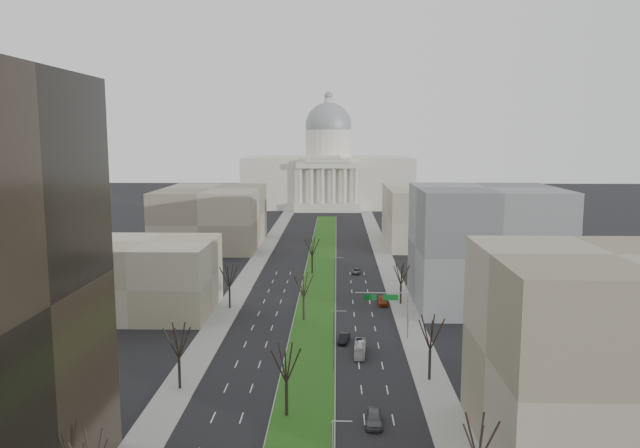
% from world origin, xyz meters
% --- Properties ---
extents(ground, '(600.00, 600.00, 0.00)m').
position_xyz_m(ground, '(0.00, 120.00, 0.00)').
color(ground, black).
rests_on(ground, ground).
extents(median, '(8.00, 222.03, 0.20)m').
position_xyz_m(median, '(0.00, 118.99, 0.10)').
color(median, '#999993').
rests_on(median, ground).
extents(sidewalk_left, '(5.00, 330.00, 0.15)m').
position_xyz_m(sidewalk_left, '(-17.50, 95.00, 0.07)').
color(sidewalk_left, gray).
rests_on(sidewalk_left, ground).
extents(sidewalk_right, '(5.00, 330.00, 0.15)m').
position_xyz_m(sidewalk_right, '(17.50, 95.00, 0.07)').
color(sidewalk_right, gray).
rests_on(sidewalk_right, ground).
extents(capitol, '(80.00, 46.00, 55.00)m').
position_xyz_m(capitol, '(0.00, 269.59, 16.31)').
color(capitol, beige).
rests_on(capitol, ground).
extents(building_beige_left, '(26.00, 22.00, 14.00)m').
position_xyz_m(building_beige_left, '(-33.00, 85.00, 7.00)').
color(building_beige_left, tan).
rests_on(building_beige_left, ground).
extents(building_tan_right, '(26.00, 24.00, 22.00)m').
position_xyz_m(building_tan_right, '(33.00, 32.00, 11.00)').
color(building_tan_right, gray).
rests_on(building_tan_right, ground).
extents(building_grey_right, '(28.00, 26.00, 24.00)m').
position_xyz_m(building_grey_right, '(34.00, 92.00, 12.00)').
color(building_grey_right, slate).
rests_on(building_grey_right, ground).
extents(building_far_left, '(30.00, 40.00, 18.00)m').
position_xyz_m(building_far_left, '(-35.00, 160.00, 9.00)').
color(building_far_left, gray).
rests_on(building_far_left, ground).
extents(building_far_right, '(30.00, 40.00, 18.00)m').
position_xyz_m(building_far_right, '(35.00, 165.00, 9.00)').
color(building_far_right, tan).
rests_on(building_far_right, ground).
extents(tree_left_mid, '(5.40, 5.40, 9.72)m').
position_xyz_m(tree_left_mid, '(-17.20, 48.00, 7.00)').
color(tree_left_mid, black).
rests_on(tree_left_mid, ground).
extents(tree_left_far, '(5.28, 5.28, 9.50)m').
position_xyz_m(tree_left_far, '(-17.20, 88.00, 6.84)').
color(tree_left_far, black).
rests_on(tree_left_far, ground).
extents(tree_right_near, '(5.16, 5.16, 9.29)m').
position_xyz_m(tree_right_near, '(17.20, 22.00, 6.69)').
color(tree_right_near, black).
rests_on(tree_right_near, ground).
extents(tree_right_mid, '(5.52, 5.52, 9.94)m').
position_xyz_m(tree_right_mid, '(17.20, 52.00, 7.16)').
color(tree_right_mid, black).
rests_on(tree_right_mid, ground).
extents(tree_right_far, '(5.04, 5.04, 9.07)m').
position_xyz_m(tree_right_far, '(17.20, 92.00, 6.53)').
color(tree_right_far, black).
rests_on(tree_right_far, ground).
extents(tree_median_a, '(5.40, 5.40, 9.72)m').
position_xyz_m(tree_median_a, '(-2.00, 40.00, 7.00)').
color(tree_median_a, black).
rests_on(tree_median_a, ground).
extents(tree_median_b, '(5.40, 5.40, 9.72)m').
position_xyz_m(tree_median_b, '(-2.00, 80.00, 7.00)').
color(tree_median_b, black).
rests_on(tree_median_b, ground).
extents(tree_median_c, '(5.40, 5.40, 9.72)m').
position_xyz_m(tree_median_c, '(-2.00, 120.00, 7.00)').
color(tree_median_c, black).
rests_on(tree_median_c, ground).
extents(streetlamp_median_b, '(1.90, 0.20, 9.16)m').
position_xyz_m(streetlamp_median_b, '(3.76, 55.00, 4.81)').
color(streetlamp_median_b, gray).
rests_on(streetlamp_median_b, ground).
extents(streetlamp_median_c, '(1.90, 0.20, 9.16)m').
position_xyz_m(streetlamp_median_c, '(3.76, 95.00, 4.81)').
color(streetlamp_median_c, gray).
rests_on(streetlamp_median_c, ground).
extents(mast_arm_signs, '(9.12, 0.24, 8.09)m').
position_xyz_m(mast_arm_signs, '(13.49, 70.03, 6.11)').
color(mast_arm_signs, gray).
rests_on(mast_arm_signs, ground).
extents(car_grey_near, '(2.15, 5.00, 1.68)m').
position_xyz_m(car_grey_near, '(8.58, 38.16, 0.84)').
color(car_grey_near, '#54565D').
rests_on(car_grey_near, ground).
extents(car_black, '(2.22, 4.55, 1.43)m').
position_xyz_m(car_black, '(5.35, 67.94, 0.72)').
color(car_black, black).
rests_on(car_black, ground).
extents(car_red, '(2.20, 5.14, 1.48)m').
position_xyz_m(car_red, '(13.50, 91.70, 0.74)').
color(car_red, maroon).
rests_on(car_red, ground).
extents(car_grey_far, '(2.37, 4.59, 1.24)m').
position_xyz_m(car_grey_far, '(8.97, 120.48, 0.62)').
color(car_grey_far, '#505158').
rests_on(car_grey_far, ground).
extents(box_van, '(2.12, 7.16, 1.97)m').
position_xyz_m(box_van, '(7.81, 62.11, 0.98)').
color(box_van, silver).
rests_on(box_van, ground).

